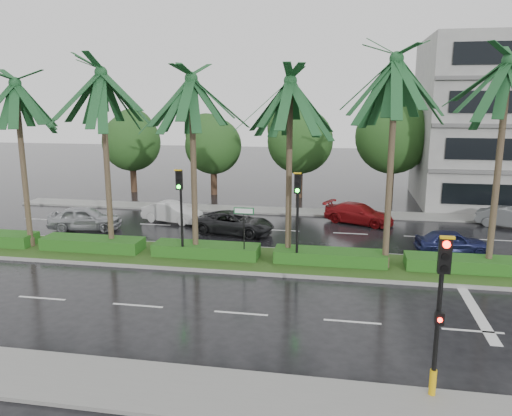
% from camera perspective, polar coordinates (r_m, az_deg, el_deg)
% --- Properties ---
extents(ground, '(120.00, 120.00, 0.00)m').
position_cam_1_polar(ground, '(23.19, 0.84, -6.95)').
color(ground, black).
rests_on(ground, ground).
extents(near_sidewalk, '(40.00, 2.40, 0.12)m').
position_cam_1_polar(near_sidewalk, '(14.15, -6.37, -20.21)').
color(near_sidewalk, slate).
rests_on(near_sidewalk, ground).
extents(far_sidewalk, '(40.00, 2.00, 0.12)m').
position_cam_1_polar(far_sidewalk, '(34.63, 4.08, -0.39)').
color(far_sidewalk, slate).
rests_on(far_sidewalk, ground).
extents(median, '(36.00, 4.00, 0.15)m').
position_cam_1_polar(median, '(24.10, 1.23, -6.01)').
color(median, gray).
rests_on(median, ground).
extents(hedge, '(35.20, 1.40, 0.60)m').
position_cam_1_polar(hedge, '(23.98, 1.23, -5.16)').
color(hedge, '#1E4F16').
rests_on(hedge, median).
extents(lane_markings, '(34.00, 13.06, 0.01)m').
position_cam_1_polar(lane_markings, '(22.52, 8.37, -7.67)').
color(lane_markings, silver).
rests_on(lane_markings, ground).
extents(palm_row, '(26.30, 4.20, 9.97)m').
position_cam_1_polar(palm_row, '(23.13, -1.81, 13.53)').
color(palm_row, '#402F25').
rests_on(palm_row, median).
extents(signal_near, '(0.34, 0.45, 4.36)m').
position_cam_1_polar(signal_near, '(13.47, 20.23, -10.93)').
color(signal_near, black).
rests_on(signal_near, near_sidewalk).
extents(signal_median_left, '(0.34, 0.42, 4.36)m').
position_cam_1_polar(signal_median_left, '(23.63, -8.64, 0.81)').
color(signal_median_left, black).
rests_on(signal_median_left, median).
extents(signal_median_right, '(0.34, 0.42, 4.36)m').
position_cam_1_polar(signal_median_right, '(22.48, 4.76, 0.32)').
color(signal_median_right, black).
rests_on(signal_median_right, median).
extents(street_sign, '(0.95, 0.09, 2.60)m').
position_cam_1_polar(street_sign, '(23.21, -1.39, -1.47)').
color(street_sign, black).
rests_on(street_sign, median).
extents(bg_trees, '(33.06, 5.60, 8.10)m').
position_cam_1_polar(bg_trees, '(39.34, 7.61, 8.04)').
color(bg_trees, '#3E2A1C').
rests_on(bg_trees, ground).
extents(car_silver, '(2.48, 4.46, 1.44)m').
position_cam_1_polar(car_silver, '(31.49, -18.96, -1.09)').
color(car_silver, '#A3A5AB').
rests_on(car_silver, ground).
extents(car_white, '(2.32, 4.15, 1.29)m').
position_cam_1_polar(car_white, '(32.06, -9.55, -0.48)').
color(car_white, silver).
rests_on(car_white, ground).
extents(car_darkgrey, '(3.01, 4.95, 1.28)m').
position_cam_1_polar(car_darkgrey, '(29.00, -2.44, -1.69)').
color(car_darkgrey, black).
rests_on(car_darkgrey, ground).
extents(car_red, '(3.36, 4.73, 1.27)m').
position_cam_1_polar(car_red, '(31.98, 11.66, -0.62)').
color(car_red, maroon).
rests_on(car_red, ground).
extents(car_blue, '(1.91, 3.73, 1.22)m').
position_cam_1_polar(car_blue, '(27.10, 21.47, -3.63)').
color(car_blue, '#171C47').
rests_on(car_blue, ground).
extents(car_grey, '(2.72, 3.91, 1.22)m').
position_cam_1_polar(car_grey, '(34.00, 26.98, -1.00)').
color(car_grey, slate).
rests_on(car_grey, ground).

